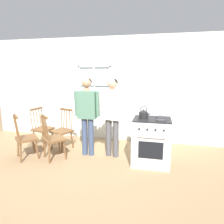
{
  "coord_description": "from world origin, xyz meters",
  "views": [
    {
      "loc": [
        1.49,
        -3.75,
        1.79
      ],
      "look_at": [
        0.59,
        0.16,
        1.0
      ],
      "focal_mm": 32.0,
      "sensor_mm": 36.0,
      "label": 1
    }
  ],
  "objects_px": {
    "chair_by_window": "(53,139)",
    "chair_near_wall": "(62,131)",
    "person_elderly_left": "(87,109)",
    "stove": "(151,141)",
    "chair_center_cluster": "(42,129)",
    "kettle": "(143,114)",
    "person_teen_center": "(112,109)",
    "potted_plant": "(101,101)",
    "chair_near_stove": "(25,138)"
  },
  "relations": [
    {
      "from": "chair_center_cluster",
      "to": "chair_near_wall",
      "type": "bearing_deg",
      "value": -82.25
    },
    {
      "from": "person_teen_center",
      "to": "stove",
      "type": "relative_size",
      "value": 1.55
    },
    {
      "from": "chair_near_wall",
      "to": "person_elderly_left",
      "type": "height_order",
      "value": "person_elderly_left"
    },
    {
      "from": "chair_near_wall",
      "to": "chair_center_cluster",
      "type": "distance_m",
      "value": 0.56
    },
    {
      "from": "chair_center_cluster",
      "to": "kettle",
      "type": "distance_m",
      "value": 2.61
    },
    {
      "from": "chair_by_window",
      "to": "kettle",
      "type": "height_order",
      "value": "kettle"
    },
    {
      "from": "chair_by_window",
      "to": "chair_center_cluster",
      "type": "bearing_deg",
      "value": -0.98
    },
    {
      "from": "chair_center_cluster",
      "to": "chair_near_stove",
      "type": "distance_m",
      "value": 0.73
    },
    {
      "from": "chair_near_stove",
      "to": "potted_plant",
      "type": "height_order",
      "value": "potted_plant"
    },
    {
      "from": "chair_center_cluster",
      "to": "person_teen_center",
      "type": "xyz_separation_m",
      "value": [
        1.82,
        -0.22,
        0.6
      ]
    },
    {
      "from": "chair_center_cluster",
      "to": "person_elderly_left",
      "type": "bearing_deg",
      "value": -89.6
    },
    {
      "from": "chair_center_cluster",
      "to": "chair_near_stove",
      "type": "xyz_separation_m",
      "value": [
        0.06,
        -0.73,
        0.0
      ]
    },
    {
      "from": "stove",
      "to": "kettle",
      "type": "height_order",
      "value": "kettle"
    },
    {
      "from": "chair_by_window",
      "to": "chair_near_wall",
      "type": "distance_m",
      "value": 0.58
    },
    {
      "from": "chair_center_cluster",
      "to": "person_elderly_left",
      "type": "relative_size",
      "value": 0.56
    },
    {
      "from": "person_elderly_left",
      "to": "potted_plant",
      "type": "xyz_separation_m",
      "value": [
        -0.01,
        1.11,
        0.02
      ]
    },
    {
      "from": "person_elderly_left",
      "to": "kettle",
      "type": "bearing_deg",
      "value": -14.24
    },
    {
      "from": "chair_near_wall",
      "to": "chair_center_cluster",
      "type": "xyz_separation_m",
      "value": [
        -0.56,
        0.05,
        0.0
      ]
    },
    {
      "from": "stove",
      "to": "chair_by_window",
      "type": "bearing_deg",
      "value": -173.23
    },
    {
      "from": "chair_center_cluster",
      "to": "stove",
      "type": "xyz_separation_m",
      "value": [
        2.65,
        -0.38,
        0.04
      ]
    },
    {
      "from": "chair_by_window",
      "to": "person_teen_center",
      "type": "xyz_separation_m",
      "value": [
        1.18,
        0.4,
        0.6
      ]
    },
    {
      "from": "chair_by_window",
      "to": "potted_plant",
      "type": "bearing_deg",
      "value": -70.07
    },
    {
      "from": "chair_by_window",
      "to": "chair_near_stove",
      "type": "xyz_separation_m",
      "value": [
        -0.57,
        -0.11,
        0.0
      ]
    },
    {
      "from": "stove",
      "to": "kettle",
      "type": "distance_m",
      "value": 0.59
    },
    {
      "from": "stove",
      "to": "chair_near_wall",
      "type": "bearing_deg",
      "value": 170.81
    },
    {
      "from": "chair_near_wall",
      "to": "stove",
      "type": "xyz_separation_m",
      "value": [
        2.09,
        -0.34,
        0.04
      ]
    },
    {
      "from": "chair_near_wall",
      "to": "person_elderly_left",
      "type": "bearing_deg",
      "value": 4.17
    },
    {
      "from": "chair_near_wall",
      "to": "stove",
      "type": "bearing_deg",
      "value": 12.4
    },
    {
      "from": "chair_by_window",
      "to": "person_elderly_left",
      "type": "relative_size",
      "value": 0.56
    },
    {
      "from": "chair_near_stove",
      "to": "person_teen_center",
      "type": "bearing_deg",
      "value": -119.51
    },
    {
      "from": "chair_near_stove",
      "to": "stove",
      "type": "height_order",
      "value": "stove"
    },
    {
      "from": "chair_center_cluster",
      "to": "person_teen_center",
      "type": "bearing_deg",
      "value": -84.52
    },
    {
      "from": "chair_center_cluster",
      "to": "person_teen_center",
      "type": "relative_size",
      "value": 0.56
    },
    {
      "from": "person_teen_center",
      "to": "kettle",
      "type": "height_order",
      "value": "person_teen_center"
    },
    {
      "from": "person_elderly_left",
      "to": "potted_plant",
      "type": "bearing_deg",
      "value": 87.68
    },
    {
      "from": "person_elderly_left",
      "to": "kettle",
      "type": "height_order",
      "value": "person_elderly_left"
    },
    {
      "from": "stove",
      "to": "kettle",
      "type": "relative_size",
      "value": 4.39
    },
    {
      "from": "stove",
      "to": "person_elderly_left",
      "type": "bearing_deg",
      "value": 175.32
    },
    {
      "from": "chair_center_cluster",
      "to": "potted_plant",
      "type": "distance_m",
      "value": 1.64
    },
    {
      "from": "chair_near_wall",
      "to": "person_elderly_left",
      "type": "distance_m",
      "value": 0.96
    },
    {
      "from": "person_elderly_left",
      "to": "chair_center_cluster",
      "type": "bearing_deg",
      "value": 165.18
    },
    {
      "from": "chair_by_window",
      "to": "person_teen_center",
      "type": "bearing_deg",
      "value": -117.71
    },
    {
      "from": "kettle",
      "to": "person_elderly_left",
      "type": "bearing_deg",
      "value": 168.6
    },
    {
      "from": "kettle",
      "to": "potted_plant",
      "type": "relative_size",
      "value": 0.88
    },
    {
      "from": "chair_by_window",
      "to": "chair_near_stove",
      "type": "relative_size",
      "value": 1.0
    },
    {
      "from": "person_elderly_left",
      "to": "person_teen_center",
      "type": "bearing_deg",
      "value": 2.66
    },
    {
      "from": "person_teen_center",
      "to": "kettle",
      "type": "relative_size",
      "value": 6.82
    },
    {
      "from": "chair_by_window",
      "to": "stove",
      "type": "xyz_separation_m",
      "value": [
        2.01,
        0.24,
        0.04
      ]
    },
    {
      "from": "potted_plant",
      "to": "chair_by_window",
      "type": "bearing_deg",
      "value": -113.53
    },
    {
      "from": "chair_near_stove",
      "to": "person_elderly_left",
      "type": "relative_size",
      "value": 0.56
    }
  ]
}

